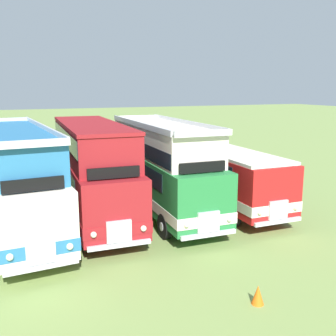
# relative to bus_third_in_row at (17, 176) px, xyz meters

# --- Properties ---
(ground_plane) EXTENTS (200.00, 200.00, 0.00)m
(ground_plane) POSITION_rel_bus_third_in_row_xyz_m (1.67, -0.18, -2.36)
(ground_plane) COLOR #7A934C
(bus_third_in_row) EXTENTS (3.16, 11.21, 4.52)m
(bus_third_in_row) POSITION_rel_bus_third_in_row_xyz_m (0.00, 0.00, 0.00)
(bus_third_in_row) COLOR silver
(bus_third_in_row) RESTS_ON ground
(bus_fourth_in_row) EXTENTS (3.08, 10.19, 4.49)m
(bus_fourth_in_row) POSITION_rel_bus_third_in_row_xyz_m (3.33, 0.21, 0.11)
(bus_fourth_in_row) COLOR maroon
(bus_fourth_in_row) RESTS_ON ground
(bus_fifth_in_row) EXTENTS (2.92, 9.96, 4.52)m
(bus_fifth_in_row) POSITION_rel_bus_third_in_row_xyz_m (6.65, -0.25, -0.01)
(bus_fifth_in_row) COLOR #237538
(bus_fifth_in_row) RESTS_ON ground
(bus_sixth_in_row) EXTENTS (2.80, 10.58, 2.99)m
(bus_sixth_in_row) POSITION_rel_bus_third_in_row_xyz_m (9.96, 0.16, -0.61)
(bus_sixth_in_row) COLOR red
(bus_sixth_in_row) RESTS_ON ground
(cone_mid_row) EXTENTS (0.36, 0.36, 0.57)m
(cone_mid_row) POSITION_rel_bus_third_in_row_xyz_m (5.84, -9.27, -2.08)
(cone_mid_row) COLOR orange
(cone_mid_row) RESTS_ON ground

